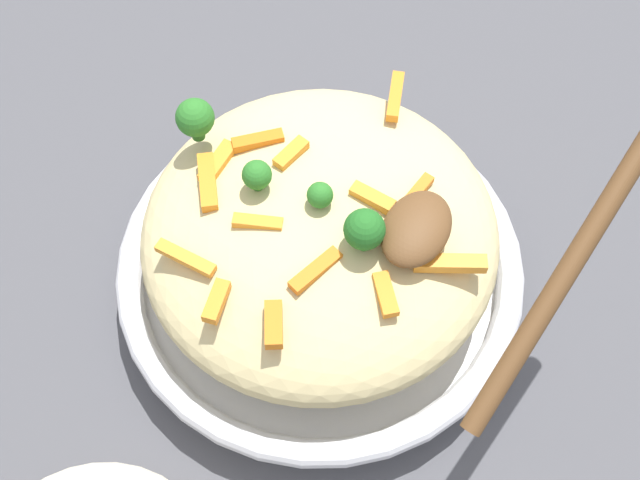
{
  "coord_description": "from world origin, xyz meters",
  "views": [
    {
      "loc": [
        -0.25,
        -0.13,
        0.57
      ],
      "look_at": [
        0.0,
        0.0,
        0.07
      ],
      "focal_mm": 48.66,
      "sensor_mm": 36.0,
      "label": 1
    }
  ],
  "objects": [
    {
      "name": "ground_plane",
      "position": [
        0.0,
        0.0,
        0.0
      ],
      "size": [
        2.4,
        2.4,
        0.0
      ],
      "primitive_type": "plane",
      "color": "#4C4C51"
    },
    {
      "name": "serving_bowl",
      "position": [
        0.0,
        0.0,
        0.02
      ],
      "size": [
        0.28,
        0.28,
        0.04
      ],
      "color": "silver",
      "rests_on": "ground_plane"
    },
    {
      "name": "pasta_mound",
      "position": [
        0.0,
        0.0,
        0.08
      ],
      "size": [
        0.24,
        0.23,
        0.08
      ],
      "primitive_type": "ellipsoid",
      "color": "#DBC689",
      "rests_on": "serving_bowl"
    },
    {
      "name": "carrot_piece_0",
      "position": [
        0.0,
        0.07,
        0.11
      ],
      "size": [
        0.03,
        0.01,
        0.01
      ],
      "primitive_type": "cube",
      "rotation": [
        0.0,
        0.0,
        6.26
      ],
      "color": "orange",
      "rests_on": "pasta_mound"
    },
    {
      "name": "carrot_piece_1",
      "position": [
        0.02,
        -0.03,
        0.12
      ],
      "size": [
        0.01,
        0.03,
        0.01
      ],
      "primitive_type": "cube",
      "rotation": [
        0.0,
        0.0,
        1.49
      ],
      "color": "orange",
      "rests_on": "pasta_mound"
    },
    {
      "name": "carrot_piece_2",
      "position": [
        -0.0,
        -0.09,
        0.11
      ],
      "size": [
        0.03,
        0.04,
        0.01
      ],
      "primitive_type": "cube",
      "rotation": [
        0.0,
        0.0,
        5.17
      ],
      "color": "orange",
      "rests_on": "pasta_mound"
    },
    {
      "name": "carrot_piece_3",
      "position": [
        -0.04,
        -0.02,
        0.11
      ],
      "size": [
        0.04,
        0.02,
        0.01
      ],
      "primitive_type": "cube",
      "rotation": [
        0.0,
        0.0,
        2.79
      ],
      "color": "orange",
      "rests_on": "pasta_mound"
    },
    {
      "name": "carrot_piece_4",
      "position": [
        -0.03,
        0.03,
        0.11
      ],
      "size": [
        0.02,
        0.03,
        0.01
      ],
      "primitive_type": "cube",
      "rotation": [
        0.0,
        0.0,
        1.92
      ],
      "color": "orange",
      "rests_on": "pasta_mound"
    },
    {
      "name": "carrot_piece_5",
      "position": [
        -0.04,
        -0.06,
        0.11
      ],
      "size": [
        0.03,
        0.03,
        0.01
      ],
      "primitive_type": "cube",
      "rotation": [
        0.0,
        0.0,
        3.83
      ],
      "color": "orange",
      "rests_on": "pasta_mound"
    },
    {
      "name": "carrot_piece_6",
      "position": [
        0.02,
        0.03,
        0.12
      ],
      "size": [
        0.03,
        0.01,
        0.01
      ],
      "primitive_type": "cube",
      "rotation": [
        0.0,
        0.0,
        6.05
      ],
      "color": "orange",
      "rests_on": "pasta_mound"
    },
    {
      "name": "carrot_piece_7",
      "position": [
        -0.02,
        0.07,
        0.11
      ],
      "size": [
        0.04,
        0.03,
        0.01
      ],
      "primitive_type": "cube",
      "rotation": [
        0.0,
        0.0,
        0.61
      ],
      "color": "orange",
      "rests_on": "pasta_mound"
    },
    {
      "name": "carrot_piece_8",
      "position": [
        0.1,
        -0.01,
        0.11
      ],
      "size": [
        0.04,
        0.02,
        0.01
      ],
      "primitive_type": "cube",
      "rotation": [
        0.0,
        0.0,
        0.32
      ],
      "color": "orange",
      "rests_on": "pasta_mound"
    },
    {
      "name": "carrot_piece_9",
      "position": [
        -0.07,
        0.06,
        0.11
      ],
      "size": [
        0.01,
        0.04,
        0.01
      ],
      "primitive_type": "cube",
      "rotation": [
        0.0,
        0.0,
        1.55
      ],
      "color": "orange",
      "rests_on": "pasta_mound"
    },
    {
      "name": "carrot_piece_10",
      "position": [
        -0.08,
        -0.01,
        0.11
      ],
      "size": [
        0.03,
        0.02,
        0.01
      ],
      "primitive_type": "cube",
      "rotation": [
        0.0,
        0.0,
        3.65
      ],
      "color": "orange",
      "rests_on": "pasta_mound"
    },
    {
      "name": "carrot_piece_11",
      "position": [
        -0.09,
        0.02,
        0.11
      ],
      "size": [
        0.03,
        0.01,
        0.01
      ],
      "primitive_type": "cube",
      "rotation": [
        0.0,
        0.0,
        3.34
      ],
      "color": "orange",
      "rests_on": "pasta_mound"
    },
    {
      "name": "carrot_piece_12",
      "position": [
        0.03,
        0.06,
        0.11
      ],
      "size": [
        0.03,
        0.03,
        0.01
      ],
      "primitive_type": "cube",
      "rotation": [
        0.0,
        0.0,
        2.3
      ],
      "color": "orange",
      "rests_on": "pasta_mound"
    },
    {
      "name": "carrot_piece_13",
      "position": [
        0.04,
        -0.05,
        0.11
      ],
      "size": [
        0.03,
        0.01,
        0.01
      ],
      "primitive_type": "cube",
      "rotation": [
        0.0,
        0.0,
        2.97
      ],
      "color": "orange",
      "rests_on": "pasta_mound"
    },
    {
      "name": "broccoli_floret_0",
      "position": [
        -0.01,
        -0.04,
        0.13
      ],
      "size": [
        0.03,
        0.03,
        0.03
      ],
      "color": "#205B1C",
      "rests_on": "pasta_mound"
    },
    {
      "name": "broccoli_floret_1",
      "position": [
        0.0,
        -0.0,
        0.12
      ],
      "size": [
        0.02,
        0.02,
        0.02
      ],
      "color": "#296820",
      "rests_on": "pasta_mound"
    },
    {
      "name": "broccoli_floret_2",
      "position": [
        0.01,
        0.1,
        0.13
      ],
      "size": [
        0.03,
        0.03,
        0.03
      ],
      "color": "#296820",
      "rests_on": "pasta_mound"
    },
    {
      "name": "broccoli_floret_3",
      "position": [
        -0.01,
        0.04,
        0.13
      ],
      "size": [
        0.02,
        0.02,
        0.02
      ],
      "color": "#296820",
      "rests_on": "pasta_mound"
    },
    {
      "name": "serving_spoon",
      "position": [
        0.0,
        -0.1,
        0.14
      ],
      "size": [
        0.18,
        0.13,
        0.1
      ],
      "color": "brown",
      "rests_on": "pasta_mound"
    }
  ]
}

